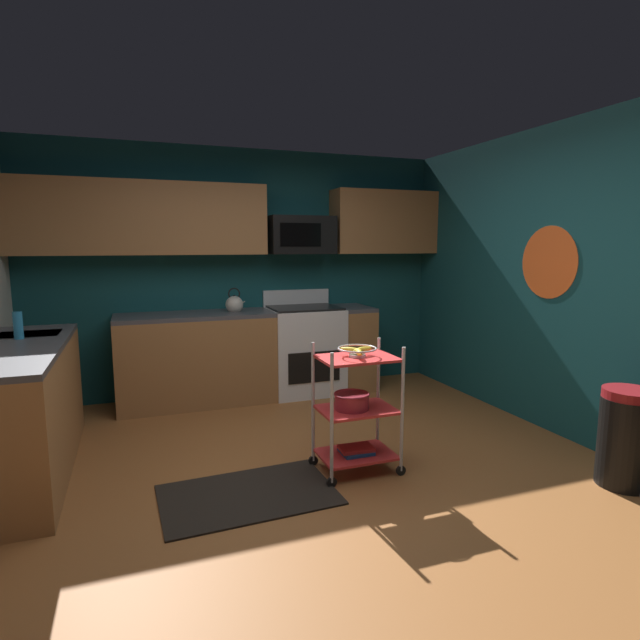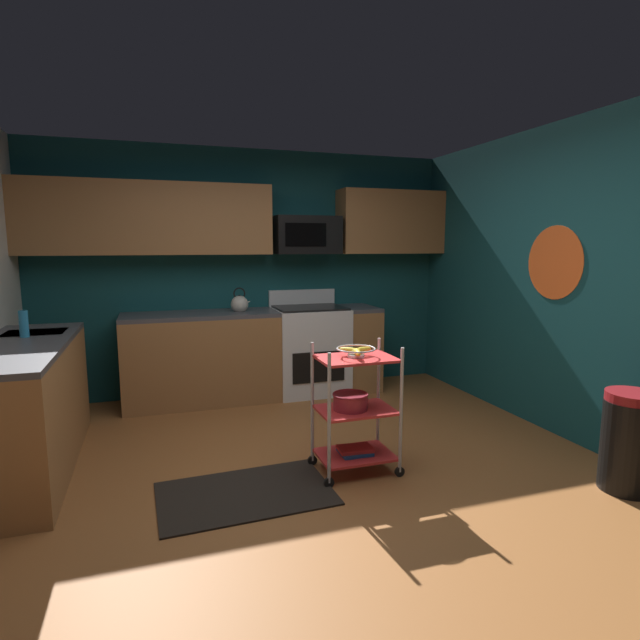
{
  "view_description": "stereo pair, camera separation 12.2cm",
  "coord_description": "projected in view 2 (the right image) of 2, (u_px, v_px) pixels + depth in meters",
  "views": [
    {
      "loc": [
        -1.12,
        -3.04,
        1.6
      ],
      "look_at": [
        0.15,
        0.43,
        1.05
      ],
      "focal_mm": 28.58,
      "sensor_mm": 36.0,
      "label": 1
    },
    {
      "loc": [
        -1.01,
        -3.08,
        1.6
      ],
      "look_at": [
        0.15,
        0.43,
        1.05
      ],
      "focal_mm": 28.58,
      "sensor_mm": 36.0,
      "label": 2
    }
  ],
  "objects": [
    {
      "name": "floor",
      "position": [
        318.0,
        486.0,
        3.45
      ],
      "size": [
        4.4,
        4.8,
        0.04
      ],
      "primitive_type": "cube",
      "color": "#995B2D",
      "rests_on": "ground"
    },
    {
      "name": "wall_back",
      "position": [
        249.0,
        272.0,
        5.53
      ],
      "size": [
        4.52,
        0.06,
        2.6
      ],
      "primitive_type": "cube",
      "color": "#14474C",
      "rests_on": "ground"
    },
    {
      "name": "wall_right",
      "position": [
        591.0,
        284.0,
        3.94
      ],
      "size": [
        0.06,
        4.8,
        2.6
      ],
      "primitive_type": "cube",
      "color": "#14474C",
      "rests_on": "ground"
    },
    {
      "name": "wall_flower_decal",
      "position": [
        554.0,
        263.0,
        4.25
      ],
      "size": [
        0.0,
        0.62,
        0.62
      ],
      "primitive_type": "cylinder",
      "rotation": [
        0.0,
        1.57,
        0.0
      ],
      "color": "#E5591E"
    },
    {
      "name": "counter_run",
      "position": [
        181.0,
        371.0,
        4.62
      ],
      "size": [
        3.53,
        2.48,
        0.92
      ],
      "color": "#9E6B3D",
      "rests_on": "ground"
    },
    {
      "name": "oven_range",
      "position": [
        309.0,
        349.0,
        5.53
      ],
      "size": [
        0.76,
        0.65,
        1.1
      ],
      "color": "white",
      "rests_on": "ground"
    },
    {
      "name": "upper_cabinets",
      "position": [
        239.0,
        220.0,
        5.23
      ],
      "size": [
        4.4,
        0.33,
        0.7
      ],
      "color": "#9E6B3D"
    },
    {
      "name": "microwave",
      "position": [
        306.0,
        235.0,
        5.45
      ],
      "size": [
        0.7,
        0.39,
        0.4
      ],
      "color": "black"
    },
    {
      "name": "rolling_cart",
      "position": [
        355.0,
        410.0,
        3.57
      ],
      "size": [
        0.59,
        0.39,
        0.91
      ],
      "color": "silver",
      "rests_on": "ground"
    },
    {
      "name": "fruit_bowl",
      "position": [
        356.0,
        351.0,
        3.51
      ],
      "size": [
        0.27,
        0.27,
        0.07
      ],
      "color": "silver",
      "rests_on": "rolling_cart"
    },
    {
      "name": "mixing_bowl_large",
      "position": [
        350.0,
        401.0,
        3.55
      ],
      "size": [
        0.25,
        0.25,
        0.11
      ],
      "color": "maroon",
      "rests_on": "rolling_cart"
    },
    {
      "name": "book_stack",
      "position": [
        355.0,
        450.0,
        3.61
      ],
      "size": [
        0.25,
        0.19,
        0.05
      ],
      "color": "#1E4C8C",
      "rests_on": "rolling_cart"
    },
    {
      "name": "kettle",
      "position": [
        240.0,
        304.0,
        5.22
      ],
      "size": [
        0.21,
        0.18,
        0.26
      ],
      "color": "beige",
      "rests_on": "counter_run"
    },
    {
      "name": "dish_soap_bottle",
      "position": [
        24.0,
        324.0,
        3.76
      ],
      "size": [
        0.06,
        0.06,
        0.2
      ],
      "primitive_type": "cylinder",
      "color": "#2D8CBF",
      "rests_on": "counter_run"
    },
    {
      "name": "trash_can",
      "position": [
        629.0,
        442.0,
        3.31
      ],
      "size": [
        0.34,
        0.42,
        0.66
      ],
      "color": "black",
      "rests_on": "ground"
    },
    {
      "name": "floor_rug",
      "position": [
        245.0,
        493.0,
        3.29
      ],
      "size": [
        1.13,
        0.74,
        0.01
      ],
      "primitive_type": "cube",
      "rotation": [
        0.0,
        0.0,
        0.04
      ],
      "color": "black",
      "rests_on": "ground"
    }
  ]
}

